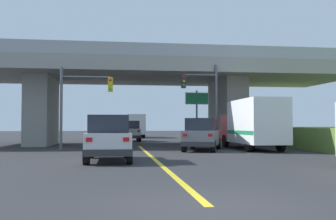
% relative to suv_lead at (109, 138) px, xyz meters
% --- Properties ---
extents(ground, '(160.00, 160.00, 0.00)m').
position_rel_suv_lead_xyz_m(ground, '(2.10, 15.04, -1.01)').
color(ground, '#2B2B2D').
extents(overpass_bridge, '(34.90, 10.44, 7.43)m').
position_rel_suv_lead_xyz_m(overpass_bridge, '(2.10, 15.04, 4.25)').
color(overpass_bridge, gray).
rests_on(overpass_bridge, ground).
extents(lane_divider_stripe, '(0.20, 22.67, 0.01)m').
position_rel_suv_lead_xyz_m(lane_divider_stripe, '(2.10, 1.18, -1.01)').
color(lane_divider_stripe, yellow).
rests_on(lane_divider_stripe, ground).
extents(suv_lead, '(1.97, 4.45, 2.02)m').
position_rel_suv_lead_xyz_m(suv_lead, '(0.00, 0.00, 0.00)').
color(suv_lead, silver).
rests_on(suv_lead, ground).
extents(suv_crossing, '(3.44, 5.17, 2.02)m').
position_rel_suv_lead_xyz_m(suv_crossing, '(5.71, 6.67, 0.00)').
color(suv_crossing, slate).
rests_on(suv_crossing, ground).
extents(box_truck, '(2.33, 7.34, 3.21)m').
position_rel_suv_lead_xyz_m(box_truck, '(9.17, 7.02, 0.67)').
color(box_truck, red).
rests_on(box_truck, ground).
extents(sedan_oncoming, '(2.04, 4.85, 2.02)m').
position_rel_suv_lead_xyz_m(sedan_oncoming, '(1.71, 21.41, 0.00)').
color(sedan_oncoming, silver).
rests_on(sedan_oncoming, ground).
extents(traffic_signal_nearside, '(2.63, 0.36, 5.91)m').
position_rel_suv_lead_xyz_m(traffic_signal_nearside, '(6.61, 9.69, 2.69)').
color(traffic_signal_nearside, '#56595E').
rests_on(traffic_signal_nearside, ground).
extents(traffic_signal_farside, '(3.43, 0.36, 5.43)m').
position_rel_suv_lead_xyz_m(traffic_signal_farside, '(-2.06, 8.72, 2.47)').
color(traffic_signal_farside, '#56595E').
rests_on(traffic_signal_farside, ground).
extents(highway_sign, '(1.87, 0.17, 4.34)m').
position_rel_suv_lead_xyz_m(highway_sign, '(6.67, 12.81, 2.23)').
color(highway_sign, '#56595E').
rests_on(highway_sign, ground).
extents(semi_truck_distant, '(2.33, 7.16, 2.93)m').
position_rel_suv_lead_xyz_m(semi_truck_distant, '(2.81, 33.31, 0.55)').
color(semi_truck_distant, silver).
rests_on(semi_truck_distant, ground).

